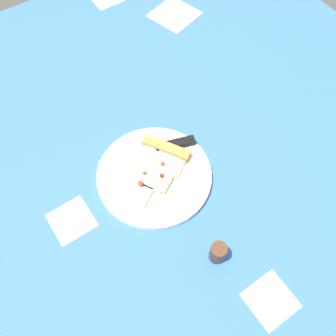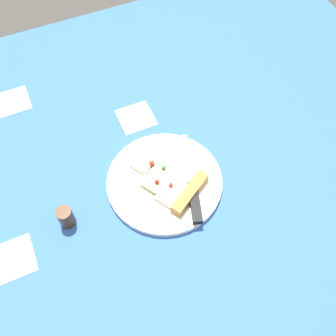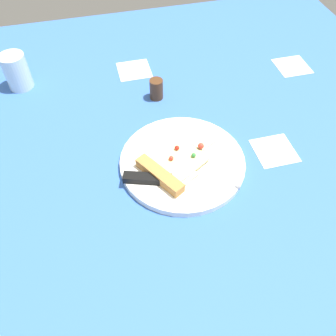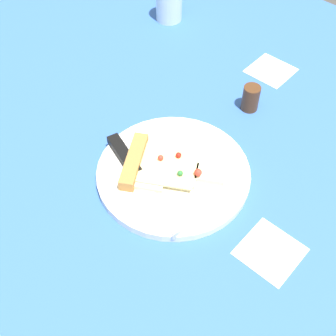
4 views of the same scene
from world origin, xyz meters
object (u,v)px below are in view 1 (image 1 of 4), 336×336
napkin (174,14)px  pizza_slice (159,164)px  knife (157,149)px  plate (154,176)px  pepper_shaker (218,253)px

napkin → pizza_slice: bearing=-38.5°
knife → napkin: 53.15cm
plate → napkin: (-46.16, 37.91, -0.57)cm
pizza_slice → napkin: size_ratio=1.46×
plate → pepper_shaker: (23.81, 0.33, 1.95)cm
pepper_shaker → pizza_slice: bearing=175.8°
plate → pizza_slice: size_ratio=1.45×
knife → pepper_shaker: (28.88, -3.93, 0.57)cm
plate → knife: bearing=139.9°
napkin → pepper_shaker: bearing=-28.2°
plate → pizza_slice: bearing=121.0°
pizza_slice → napkin: (-44.85, 35.72, -2.13)cm
plate → napkin: size_ratio=2.11×
plate → napkin: bearing=140.6°
knife → pepper_shaker: bearing=-169.2°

